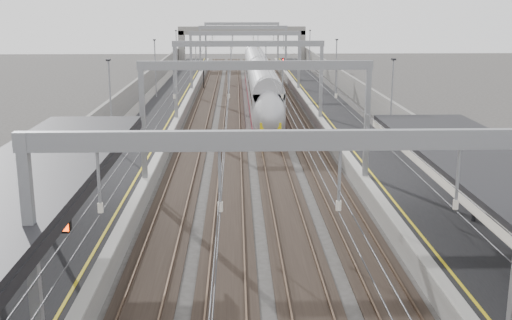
{
  "coord_description": "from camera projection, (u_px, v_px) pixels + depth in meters",
  "views": [
    {
      "loc": [
        -1.08,
        -13.43,
        10.61
      ],
      "look_at": [
        0.0,
        21.13,
        2.2
      ],
      "focal_mm": 45.0,
      "sensor_mm": 36.0,
      "label": 1
    }
  ],
  "objects": [
    {
      "name": "overhead_line",
      "position": [
        247.0,
        50.0,
        64.26
      ],
      "size": [
        13.0,
        140.0,
        6.6
      ],
      "color": "gray",
      "rests_on": "platform_left"
    },
    {
      "name": "signal_red_far",
      "position": [
        283.0,
        66.0,
        88.0
      ],
      "size": [
        0.32,
        0.32,
        3.48
      ],
      "color": "black",
      "rests_on": "ground"
    },
    {
      "name": "tracks",
      "position": [
        248.0,
        122.0,
        59.27
      ],
      "size": [
        11.4,
        140.0,
        0.2
      ],
      "color": "black",
      "rests_on": "ground"
    },
    {
      "name": "wall_left",
      "position": [
        126.0,
        106.0,
        58.57
      ],
      "size": [
        0.3,
        120.0,
        3.2
      ],
      "primitive_type": "cube",
      "color": "slate",
      "rests_on": "ground"
    },
    {
      "name": "signal_green",
      "position": [
        204.0,
        71.0,
        81.42
      ],
      "size": [
        0.32,
        0.32,
        3.48
      ],
      "color": "black",
      "rests_on": "ground"
    },
    {
      "name": "platform_left",
      "position": [
        161.0,
        117.0,
        58.93
      ],
      "size": [
        4.0,
        120.0,
        1.0
      ],
      "primitive_type": "cube",
      "color": "black",
      "rests_on": "ground"
    },
    {
      "name": "overbridge",
      "position": [
        242.0,
        36.0,
        111.45
      ],
      "size": [
        22.0,
        2.2,
        6.9
      ],
      "color": "slate",
      "rests_on": "ground"
    },
    {
      "name": "platform_right",
      "position": [
        334.0,
        116.0,
        59.41
      ],
      "size": [
        4.0,
        120.0,
        1.0
      ],
      "primitive_type": "cube",
      "color": "black",
      "rests_on": "ground"
    },
    {
      "name": "signal_red_near",
      "position": [
        269.0,
        70.0,
        82.32
      ],
      "size": [
        0.32,
        0.32,
        3.48
      ],
      "color": "black",
      "rests_on": "ground"
    },
    {
      "name": "train",
      "position": [
        260.0,
        86.0,
        69.15
      ],
      "size": [
        2.56,
        46.58,
        4.05
      ],
      "color": "maroon",
      "rests_on": "ground"
    },
    {
      "name": "wall_right",
      "position": [
        369.0,
        105.0,
        59.25
      ],
      "size": [
        0.3,
        120.0,
        3.2
      ],
      "primitive_type": "cube",
      "color": "slate",
      "rests_on": "ground"
    }
  ]
}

